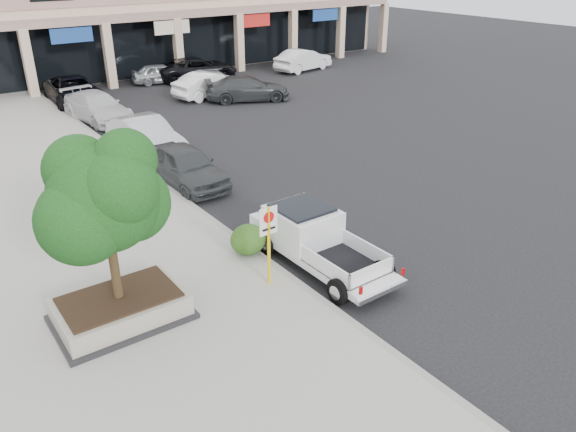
# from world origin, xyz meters

# --- Properties ---
(ground) EXTENTS (120.00, 120.00, 0.00)m
(ground) POSITION_xyz_m (0.00, 0.00, 0.00)
(ground) COLOR black
(ground) RESTS_ON ground
(sidewalk) EXTENTS (8.00, 52.00, 0.15)m
(sidewalk) POSITION_xyz_m (-5.50, 6.00, 0.07)
(sidewalk) COLOR gray
(sidewalk) RESTS_ON ground
(curb) EXTENTS (0.20, 52.00, 0.15)m
(curb) POSITION_xyz_m (-1.55, 6.00, 0.07)
(curb) COLOR gray
(curb) RESTS_ON ground
(strip_mall) EXTENTS (40.55, 12.43, 9.50)m
(strip_mall) POSITION_xyz_m (8.00, 33.93, 4.75)
(strip_mall) COLOR tan
(strip_mall) RESTS_ON ground
(planter) EXTENTS (3.20, 2.20, 0.68)m
(planter) POSITION_xyz_m (-6.14, 1.25, 0.48)
(planter) COLOR black
(planter) RESTS_ON sidewalk
(planter_tree) EXTENTS (2.90, 2.55, 4.00)m
(planter_tree) POSITION_xyz_m (-6.00, 1.40, 3.41)
(planter_tree) COLOR black
(planter_tree) RESTS_ON planter
(no_parking_sign) EXTENTS (0.55, 0.09, 2.30)m
(no_parking_sign) POSITION_xyz_m (-2.22, 0.49, 1.63)
(no_parking_sign) COLOR yellow
(no_parking_sign) RESTS_ON sidewalk
(hedge) EXTENTS (1.10, 0.99, 0.93)m
(hedge) POSITION_xyz_m (-1.80, 2.25, 0.62)
(hedge) COLOR #1E4714
(hedge) RESTS_ON sidewalk
(pickup_truck) EXTENTS (1.98, 5.18, 1.62)m
(pickup_truck) POSITION_xyz_m (-0.35, 0.53, 0.81)
(pickup_truck) COLOR white
(pickup_truck) RESTS_ON ground
(curb_car_a) EXTENTS (1.96, 4.63, 1.56)m
(curb_car_a) POSITION_xyz_m (-0.66, 8.66, 0.78)
(curb_car_a) COLOR #323638
(curb_car_a) RESTS_ON ground
(curb_car_b) EXTENTS (2.10, 5.13, 1.65)m
(curb_car_b) POSITION_xyz_m (-0.46, 13.06, 0.83)
(curb_car_b) COLOR #AAAEB3
(curb_car_b) RESTS_ON ground
(curb_car_c) EXTENTS (2.80, 5.43, 1.51)m
(curb_car_c) POSITION_xyz_m (-0.44, 19.76, 0.75)
(curb_car_c) COLOR silver
(curb_car_c) RESTS_ON ground
(curb_car_d) EXTENTS (2.94, 5.86, 1.59)m
(curb_car_d) POSITION_xyz_m (-0.35, 24.23, 0.80)
(curb_car_d) COLOR black
(curb_car_d) RESTS_ON ground
(lot_car_a) EXTENTS (4.85, 2.66, 1.56)m
(lot_car_a) POSITION_xyz_m (7.82, 21.72, 0.78)
(lot_car_a) COLOR #94969B
(lot_car_a) RESTS_ON ground
(lot_car_b) EXTENTS (4.98, 2.39, 1.58)m
(lot_car_b) POSITION_xyz_m (7.12, 20.99, 0.79)
(lot_car_b) COLOR white
(lot_car_b) RESTS_ON ground
(lot_car_c) EXTENTS (5.52, 4.00, 1.49)m
(lot_car_c) POSITION_xyz_m (8.55, 18.81, 0.74)
(lot_car_c) COLOR #2F3234
(lot_car_c) RESTS_ON ground
(lot_car_d) EXTENTS (6.04, 3.59, 1.57)m
(lot_car_d) POSITION_xyz_m (8.85, 26.06, 0.79)
(lot_car_d) COLOR black
(lot_car_d) RESTS_ON ground
(lot_car_e) EXTENTS (4.23, 2.38, 1.36)m
(lot_car_e) POSITION_xyz_m (6.29, 26.51, 0.68)
(lot_car_e) COLOR #9B9EA3
(lot_car_e) RESTS_ON ground
(lot_car_f) EXTENTS (5.16, 2.68, 1.62)m
(lot_car_f) POSITION_xyz_m (16.97, 24.31, 0.81)
(lot_car_f) COLOR silver
(lot_car_f) RESTS_ON ground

